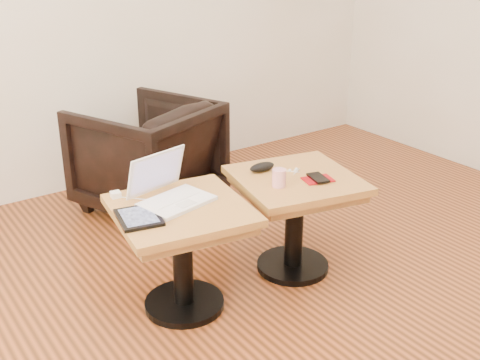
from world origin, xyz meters
TOP-DOWN VIEW (x-y plane):
  - room_shell at (0.00, 0.00)m, footprint 4.52×4.52m
  - side_table_left at (-0.41, 0.60)m, footprint 0.65×0.65m
  - side_table_right at (0.23, 0.57)m, footprint 0.68×0.68m
  - laptop at (-0.41, 0.68)m, footprint 0.36×0.33m
  - tablet at (-0.61, 0.59)m, footprint 0.21×0.25m
  - charging_adapter at (-0.60, 0.85)m, footprint 0.05×0.05m
  - glasses_case at (0.14, 0.73)m, footprint 0.14×0.07m
  - striped_cup at (0.09, 0.53)m, footprint 0.08×0.08m
  - earbuds_tangle at (0.27, 0.63)m, footprint 0.08×0.05m
  - phone_on_sleeve at (0.29, 0.48)m, footprint 0.16×0.14m
  - armchair at (-0.03, 1.69)m, footprint 0.96×0.97m

SIDE VIEW (x-z plane):
  - armchair at x=-0.03m, z-range 0.00..0.69m
  - side_table_left at x=-0.41m, z-range 0.13..0.65m
  - side_table_right at x=0.23m, z-range 0.13..0.65m
  - earbuds_tangle at x=0.27m, z-range 0.52..0.53m
  - phone_on_sleeve at x=0.29m, z-range 0.52..0.54m
  - tablet at x=-0.61m, z-range 0.52..0.54m
  - charging_adapter at x=-0.60m, z-range 0.52..0.55m
  - glasses_case at x=0.14m, z-range 0.52..0.56m
  - striped_cup at x=0.09m, z-range 0.52..0.60m
  - laptop at x=-0.41m, z-range 0.46..0.67m
  - room_shell at x=0.00m, z-range 0.00..2.71m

